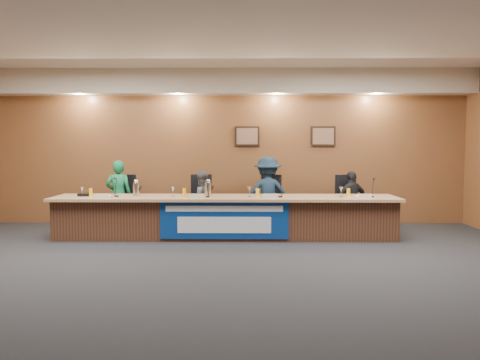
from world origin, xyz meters
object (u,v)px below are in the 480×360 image
object	(u,v)px
panelist_a	(119,195)
carafe_mid	(208,189)
dais_body	(225,218)
speakerphone	(86,195)
banner	(224,220)
office_chair_b	(201,205)
panelist_d	(352,201)
panelist_b	(201,201)
office_chair_d	(351,205)
office_chair_a	(120,205)
carafe_left	(136,190)
office_chair_c	(267,205)
panelist_c	(268,194)

from	to	relation	value
panelist_a	carafe_mid	distance (m)	1.95
dais_body	speakerphone	bearing A→B (deg)	-179.86
banner	office_chair_b	bearing A→B (deg)	112.01
panelist_d	carafe_mid	distance (m)	2.85
carafe_mid	panelist_b	bearing A→B (deg)	105.54
panelist_b	office_chair_d	xyz separation A→B (m)	(2.95, 0.10, -0.10)
dais_body	office_chair_a	world-z (taller)	dais_body
panelist_b	office_chair_d	size ratio (longest dim) A/B	2.42
panelist_a	office_chair_a	bearing A→B (deg)	-93.92
banner	panelist_d	world-z (taller)	panelist_d
office_chair_b	panelist_a	bearing A→B (deg)	178.14
panelist_a	banner	bearing A→B (deg)	147.54
banner	office_chair_a	size ratio (longest dim) A/B	4.58
carafe_left	dais_body	bearing A→B (deg)	1.58
office_chair_a	office_chair_c	xyz separation A→B (m)	(2.91, 0.00, 0.00)
office_chair_d	carafe_left	size ratio (longest dim) A/B	2.00
panelist_c	office_chair_b	size ratio (longest dim) A/B	3.00
carafe_left	speakerphone	world-z (taller)	carafe_left
panelist_c	office_chair_a	distance (m)	2.92
panelist_d	speakerphone	xyz separation A→B (m)	(-4.94, -0.74, 0.19)
panelist_d	office_chair_a	xyz separation A→B (m)	(-4.56, 0.10, -0.10)
carafe_mid	office_chair_d	bearing A→B (deg)	16.44
office_chair_c	office_chair_d	bearing A→B (deg)	24.11
panelist_d	speakerphone	world-z (taller)	panelist_d
banner	panelist_c	world-z (taller)	panelist_c
panelist_a	office_chair_b	distance (m)	1.63
panelist_b	office_chair_b	xyz separation A→B (m)	(0.00, 0.10, -0.10)
office_chair_b	carafe_left	xyz separation A→B (m)	(-1.08, -0.88, 0.39)
panelist_d	office_chair_c	bearing A→B (deg)	-22.04
office_chair_b	carafe_left	distance (m)	1.45
office_chair_d	speakerphone	distance (m)	5.02
panelist_a	office_chair_d	size ratio (longest dim) A/B	2.86
carafe_mid	office_chair_b	bearing A→B (deg)	103.71
panelist_a	panelist_c	size ratio (longest dim) A/B	0.95
banner	panelist_d	distance (m)	2.71
office_chair_c	speakerphone	bearing A→B (deg)	-141.56
panelist_c	office_chair_b	distance (m)	1.33
panelist_c	carafe_mid	world-z (taller)	panelist_c
office_chair_d	carafe_left	bearing A→B (deg)	170.44
office_chair_a	carafe_left	bearing A→B (deg)	-35.76
office_chair_b	office_chair_d	distance (m)	2.95
office_chair_a	office_chair_b	xyz separation A→B (m)	(1.61, 0.00, 0.00)
office_chair_c	speakerphone	xyz separation A→B (m)	(-3.29, -0.84, 0.30)
banner	speakerphone	size ratio (longest dim) A/B	6.88
office_chair_c	carafe_left	distance (m)	2.57
panelist_b	panelist_d	world-z (taller)	same
panelist_d	dais_body	bearing A→B (deg)	-1.80
speakerphone	office_chair_b	bearing A→B (deg)	22.90
panelist_a	carafe_left	bearing A→B (deg)	120.20
panelist_d	carafe_left	distance (m)	4.11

